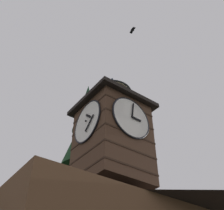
% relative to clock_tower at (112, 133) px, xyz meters
% --- Properties ---
extents(clock_tower, '(4.07, 4.07, 7.79)m').
position_rel_clock_tower_xyz_m(clock_tower, '(0.00, 0.00, 0.00)').
color(clock_tower, '#4C3323').
rests_on(clock_tower, building_main).
extents(flying_bird_high, '(0.32, 0.66, 0.17)m').
position_rel_clock_tower_xyz_m(flying_bird_high, '(-1.30, 0.97, 9.70)').
color(flying_bird_high, black).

